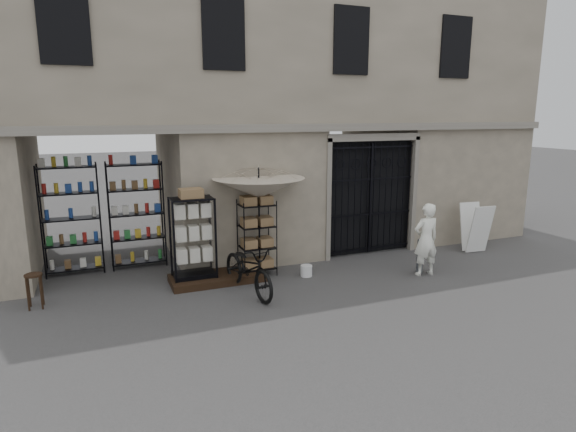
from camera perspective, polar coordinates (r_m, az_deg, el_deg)
name	(u,v)px	position (r m, az deg, el deg)	size (l,w,h in m)	color
ground	(349,290)	(10.12, 7.28, -8.68)	(80.00, 80.00, 0.00)	black
main_building	(279,77)	(13.13, -1.09, 16.13)	(14.00, 4.00, 9.00)	gray
shop_recess	(107,210)	(11.21, -20.66, 0.64)	(3.00, 1.70, 3.00)	black
shop_shelving	(105,217)	(11.75, -20.89, -0.12)	(2.70, 0.50, 2.50)	black
iron_gate	(367,196)	(12.50, 9.36, 2.37)	(2.50, 0.21, 3.00)	black
step_platform	(217,278)	(10.63, -8.39, -7.26)	(2.00, 0.90, 0.15)	black
display_cabinet	(193,242)	(10.34, -11.16, -3.02)	(0.99, 0.80, 1.86)	black
wire_rack	(257,238)	(10.77, -3.70, -2.67)	(0.78, 0.58, 1.70)	black
market_umbrella	(259,183)	(10.58, -3.50, 3.98)	(2.18, 2.21, 2.90)	black
white_bucket	(306,271)	(10.83, 2.19, -6.50)	(0.26, 0.26, 0.25)	silver
bicycle	(249,293)	(9.93, -4.66, -9.05)	(0.69, 1.04, 1.99)	black
wooden_stool	(35,290)	(10.20, -27.81, -7.79)	(0.38, 0.38, 0.66)	black
steel_bollard	(420,256)	(11.35, 15.37, -4.63)	(0.14, 0.14, 0.79)	#575D64
shopkeeper	(424,275)	(11.37, 15.79, -6.70)	(0.60, 1.64, 0.39)	white
easel_sign	(475,228)	(13.46, 21.33, -1.31)	(0.66, 0.74, 1.25)	silver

